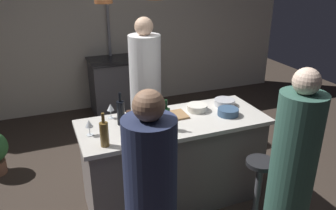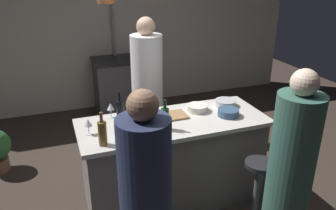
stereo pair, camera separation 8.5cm
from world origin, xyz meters
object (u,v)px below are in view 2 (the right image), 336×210
Objects in this scene: bar_stool_right at (257,191)px; cutting_board at (170,116)px; wine_bottle_dark at (120,112)px; wine_bottle_amber at (102,133)px; stove_range at (120,85)px; mixing_bowl_blue at (228,113)px; mixing_bowl_ceramic at (197,108)px; wine_bottle_red at (165,118)px; guest_right at (289,178)px; wine_glass_near_left_guest at (88,123)px; chef at (147,96)px; pepper_mill at (128,122)px; mixing_bowl_steel at (225,103)px; wine_glass_by_chef at (111,107)px.

cutting_board reaches higher than bar_stool_right.
wine_bottle_amber is at bearing -123.15° from wine_bottle_dark.
stove_range is 2.64m from mixing_bowl_blue.
wine_bottle_dark is 0.80m from mixing_bowl_ceramic.
bar_stool_right is 2.38× the size of wine_bottle_red.
guest_right is at bearing -76.30° from mixing_bowl_ceramic.
cutting_board is 0.80m from wine_glass_near_left_guest.
stove_range is at bearing 78.38° from wine_bottle_dark.
pepper_mill is (-0.48, -1.02, 0.20)m from chef.
wine_bottle_red is at bearing -159.10° from mixing_bowl_steel.
pepper_mill is at bearing 152.96° from bar_stool_right.
chef is 5.45× the size of cutting_board.
wine_bottle_red is (-0.71, 0.47, 0.63)m from bar_stool_right.
wine_glass_near_left_guest is (-1.37, 0.97, 0.25)m from guest_right.
guest_right reaches higher than wine_glass_by_chef.
wine_glass_by_chef is (-0.56, -0.65, 0.20)m from chef.
cutting_board is 0.64m from mixing_bowl_steel.
wine_bottle_red reaches higher than wine_glass_near_left_guest.
mixing_bowl_blue is at bearing -17.64° from cutting_board.
chef reaches higher than pepper_mill.
chef is 11.93× the size of wine_glass_by_chef.
mixing_bowl_ceramic and mixing_bowl_steel have the same top height.
wine_glass_near_left_guest reaches higher than cutting_board.
stove_range is 0.51× the size of chef.
cutting_board is at bearing -91.36° from chef.
mixing_bowl_ceramic is at bearing -9.79° from wine_glass_by_chef.
wine_glass_near_left_guest is at bearing -173.70° from mixing_bowl_steel.
mixing_bowl_ceramic is at bearing -82.46° from stove_range.
wine_glass_by_chef reaches higher than bar_stool_right.
wine_bottle_red reaches higher than mixing_bowl_ceramic.
wine_glass_near_left_guest is (-0.31, -0.11, -0.01)m from wine_bottle_dark.
mixing_bowl_blue is (0.52, -1.00, 0.13)m from chef.
mixing_bowl_blue is at bearing -42.15° from mixing_bowl_ceramic.
wine_glass_by_chef is 1.19m from mixing_bowl_steel.
wine_glass_near_left_guest and wine_glass_by_chef have the same top height.
chef is 1.69m from bar_stool_right.
pepper_mill reaches higher than bar_stool_right.
pepper_mill is 1.44× the size of wine_glass_near_left_guest.
wine_bottle_dark is 1.09× the size of wine_bottle_red.
guest_right reaches higher than stove_range.
guest_right is 1.70m from wine_glass_by_chef.
wine_bottle_red is at bearing -120.26° from cutting_board.
cutting_board is at bearing 7.13° from wine_glass_near_left_guest.
mixing_bowl_blue is (-0.10, -0.23, 0.00)m from mixing_bowl_steel.
chef is at bearing 128.59° from mixing_bowl_steel.
mixing_bowl_ceramic is at bearing 31.80° from wine_bottle_red.
chef is at bearing 58.39° from wine_bottle_dark.
chef reaches higher than mixing_bowl_steel.
wine_bottle_dark is 1.04m from mixing_bowl_blue.
mixing_bowl_ceramic is 0.96× the size of mixing_bowl_steel.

